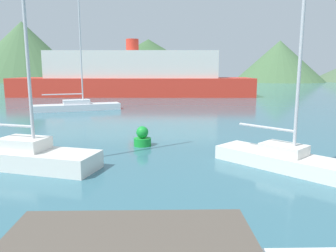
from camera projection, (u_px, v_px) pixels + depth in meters
sailboat_inner at (25, 154)px, 12.23m from camera, size 5.79×2.18×10.34m
sailboat_middle at (284, 155)px, 12.10m from camera, size 5.05×4.24×10.83m
sailboat_outer at (77, 105)px, 29.05m from camera, size 7.34×5.27×10.22m
ferry_distant at (133, 76)px, 44.42m from camera, size 32.70×11.98×7.55m
buoy_marker at (142, 138)px, 15.63m from camera, size 0.82×0.82×0.95m
hill_west at (23, 51)px, 98.78m from camera, size 35.49×35.49×17.60m
hill_central at (148, 61)px, 92.84m from camera, size 40.94×40.94×11.85m
hill_east at (279, 61)px, 93.45m from camera, size 25.44×25.44×11.56m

